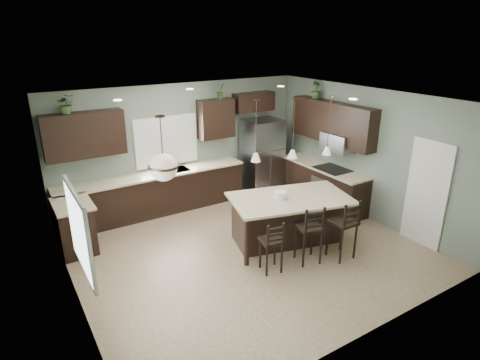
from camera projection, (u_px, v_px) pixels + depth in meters
name	position (u px, v px, depth m)	size (l,w,h in m)	color
ground	(247.00, 249.00, 7.56)	(6.00, 6.00, 0.00)	#9E8466
pantry_door	(426.00, 194.00, 7.45)	(0.04, 0.82, 2.04)	white
window_back	(166.00, 141.00, 9.00)	(1.35, 0.02, 1.00)	white
window_left	(78.00, 232.00, 4.91)	(0.02, 1.10, 1.00)	white
left_return_cabs	(75.00, 228.00, 7.42)	(0.60, 0.90, 0.90)	black
left_return_countertop	(72.00, 204.00, 7.26)	(0.66, 0.96, 0.04)	beige
back_lower_cabs	(155.00, 194.00, 8.93)	(4.20, 0.60, 0.90)	black
back_countertop	(154.00, 175.00, 8.75)	(4.20, 0.66, 0.04)	beige
sink_inset	(173.00, 171.00, 8.97)	(0.70, 0.45, 0.01)	gray
faucet	(173.00, 165.00, 8.90)	(0.02, 0.02, 0.28)	silver
back_upper_left	(84.00, 135.00, 7.87)	(1.55, 0.34, 0.90)	black
back_upper_right	(216.00, 119.00, 9.33)	(0.85, 0.34, 0.90)	black
fridge_header	(254.00, 102.00, 9.75)	(1.05, 0.34, 0.45)	black
right_lower_cabs	(323.00, 186.00, 9.44)	(0.60, 2.35, 0.90)	black
right_countertop	(324.00, 167.00, 9.27)	(0.66, 2.35, 0.04)	beige
cooktop	(332.00, 169.00, 9.04)	(0.58, 0.75, 0.02)	black
wall_oven_front	(321.00, 192.00, 9.07)	(0.01, 0.72, 0.60)	gray
right_upper_cabs	(332.00, 122.00, 8.98)	(0.34, 2.35, 0.90)	black
microwave	(338.00, 142.00, 8.88)	(0.40, 0.75, 0.40)	gray
refrigerator	(262.00, 156.00, 10.03)	(0.90, 0.74, 1.85)	gray
kitchen_island	(289.00, 220.00, 7.70)	(2.23, 1.27, 0.92)	black
serving_dish	(281.00, 195.00, 7.46)	(0.24, 0.24, 0.14)	silver
bar_stool_left	(271.00, 246.00, 6.73)	(0.35, 0.35, 0.96)	black
bar_stool_center	(309.00, 233.00, 6.99)	(0.41, 0.41, 1.11)	black
bar_stool_right	(342.00, 229.00, 7.11)	(0.42, 0.42, 1.15)	black
pendant_left	(256.00, 131.00, 6.88)	(0.17, 0.17, 1.10)	white
pendant_center	(294.00, 128.00, 7.07)	(0.17, 0.17, 1.10)	silver
pendant_right	(329.00, 126.00, 7.27)	(0.17, 0.17, 1.10)	white
chandelier	(162.00, 149.00, 5.58)	(0.44, 0.44, 0.95)	#F7E5CA
plant_back_left	(66.00, 104.00, 7.50)	(0.33, 0.29, 0.37)	#305123
plant_back_right	(221.00, 91.00, 9.15)	(0.20, 0.16, 0.36)	#285224
plant_right_wall	(316.00, 90.00, 9.19)	(0.22, 0.22, 0.40)	#325224
room_shell	(247.00, 164.00, 6.97)	(6.00, 6.00, 6.00)	slate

